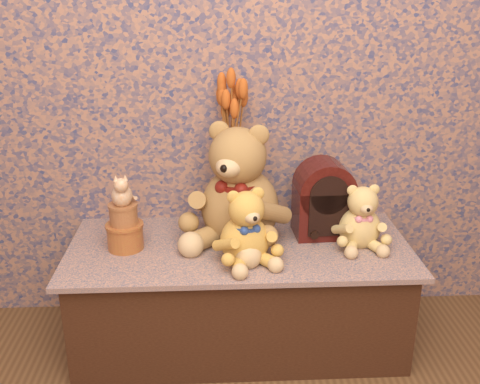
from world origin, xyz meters
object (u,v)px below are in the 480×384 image
object	(u,v)px
teddy_medium	(245,222)
biscuit_tin_lower	(125,236)
teddy_small	(361,213)
cat_figurine	(121,189)
teddy_large	(240,178)
cathedral_radio	(324,198)
ceramic_vase	(230,203)

from	to	relation	value
teddy_medium	biscuit_tin_lower	bearing A→B (deg)	146.86
teddy_small	cat_figurine	distance (m)	0.91
teddy_large	cathedral_radio	world-z (taller)	teddy_large
teddy_large	biscuit_tin_lower	world-z (taller)	teddy_large
teddy_small	ceramic_vase	xyz separation A→B (m)	(-0.49, 0.19, -0.03)
teddy_large	cat_figurine	bearing A→B (deg)	-145.67
cathedral_radio	ceramic_vase	bearing A→B (deg)	163.58
biscuit_tin_lower	cat_figurine	distance (m)	0.20
ceramic_vase	cathedral_radio	bearing A→B (deg)	-13.33
teddy_small	teddy_medium	bearing A→B (deg)	-169.26
cat_figurine	cathedral_radio	bearing A→B (deg)	-2.46
biscuit_tin_lower	cat_figurine	bearing A→B (deg)	0.00
teddy_small	biscuit_tin_lower	size ratio (longest dim) A/B	1.96
teddy_medium	cathedral_radio	xyz separation A→B (m)	(0.33, 0.21, 0.01)
teddy_small	cathedral_radio	size ratio (longest dim) A/B	0.86
biscuit_tin_lower	ceramic_vase	bearing A→B (deg)	23.66
teddy_medium	ceramic_vase	distance (m)	0.30
cat_figurine	biscuit_tin_lower	bearing A→B (deg)	0.00
biscuit_tin_lower	teddy_large	bearing A→B (deg)	9.50
teddy_large	biscuit_tin_lower	xyz separation A→B (m)	(-0.44, -0.07, -0.20)
teddy_medium	cat_figurine	xyz separation A→B (m)	(-0.45, 0.11, 0.09)
ceramic_vase	cat_figurine	xyz separation A→B (m)	(-0.41, -0.18, 0.14)
teddy_large	biscuit_tin_lower	size ratio (longest dim) A/B	3.72
teddy_large	cathedral_radio	xyz separation A→B (m)	(0.33, 0.02, -0.10)
teddy_medium	cathedral_radio	world-z (taller)	cathedral_radio
cat_figurine	ceramic_vase	bearing A→B (deg)	14.47
teddy_medium	ceramic_vase	bearing A→B (deg)	79.33
teddy_small	cat_figurine	xyz separation A→B (m)	(-0.90, 0.01, 0.11)
teddy_small	cathedral_radio	bearing A→B (deg)	138.55
teddy_large	teddy_medium	world-z (taller)	teddy_large
teddy_large	teddy_small	xyz separation A→B (m)	(0.46, -0.08, -0.12)
teddy_small	cat_figurine	bearing A→B (deg)	177.14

